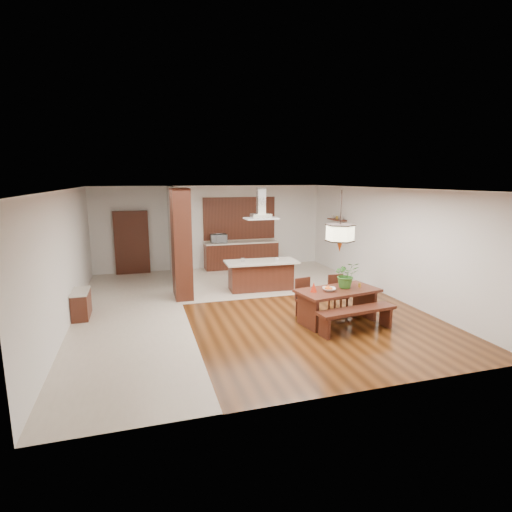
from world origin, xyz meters
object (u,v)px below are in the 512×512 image
object	(u,v)px
dining_bench	(356,320)
microwave	(219,238)
pendant_lantern	(341,221)
dining_chair_left	(307,298)
island_cup	(277,259)
dining_table	(337,298)
dining_chair_right	(338,294)
fruit_bowl	(329,289)
range_hood	(261,203)
hallway_console	(81,304)
kitchen_island	(261,275)
foliage_plant	(346,275)

from	to	relation	value
dining_bench	microwave	world-z (taller)	microwave
pendant_lantern	microwave	distance (m)	6.19
dining_chair_left	island_cup	xyz separation A→B (m)	(0.12, 2.40, 0.44)
dining_bench	pendant_lantern	distance (m)	2.10
dining_table	dining_chair_right	world-z (taller)	dining_chair_right
dining_chair_right	fruit_bowl	world-z (taller)	dining_chair_right
dining_bench	dining_chair_right	xyz separation A→B (m)	(0.24, 1.25, 0.19)
dining_chair_left	pendant_lantern	distance (m)	1.93
range_hood	hallway_console	bearing A→B (deg)	-166.88
dining_bench	fruit_bowl	xyz separation A→B (m)	(-0.35, 0.58, 0.53)
dining_chair_right	island_cup	xyz separation A→B (m)	(-0.76, 2.25, 0.45)
hallway_console	microwave	size ratio (longest dim) A/B	1.65
fruit_bowl	pendant_lantern	bearing A→B (deg)	12.67
hallway_console	dining_table	xyz separation A→B (m)	(5.48, -1.92, 0.23)
fruit_bowl	kitchen_island	world-z (taller)	kitchen_island
pendant_lantern	foliage_plant	distance (m)	1.23
dining_chair_left	microwave	world-z (taller)	microwave
range_hood	dining_bench	bearing A→B (deg)	-75.30
fruit_bowl	kitchen_island	bearing A→B (deg)	101.16
dining_bench	fruit_bowl	size ratio (longest dim) A/B	6.34
dining_chair_right	dining_table	bearing A→B (deg)	-117.35
dining_table	kitchen_island	distance (m)	3.11
kitchen_island	island_cup	bearing A→B (deg)	-14.12
hallway_console	fruit_bowl	bearing A→B (deg)	-20.65
dining_bench	range_hood	size ratio (longest dim) A/B	1.97
hallway_console	island_cup	size ratio (longest dim) A/B	8.01
range_hood	microwave	distance (m)	3.27
dining_chair_right	range_hood	world-z (taller)	range_hood
hallway_console	pendant_lantern	distance (m)	6.12
hallway_console	dining_chair_right	bearing A→B (deg)	-12.60
island_cup	microwave	world-z (taller)	microwave
dining_chair_left	pendant_lantern	bearing A→B (deg)	-50.30
foliage_plant	fruit_bowl	bearing A→B (deg)	-163.86
hallway_console	dining_chair_right	world-z (taller)	dining_chair_right
fruit_bowl	range_hood	size ratio (longest dim) A/B	0.31
dining_chair_right	dining_bench	bearing A→B (deg)	-98.61
hallway_console	dining_table	size ratio (longest dim) A/B	0.46
hallway_console	pendant_lantern	size ratio (longest dim) A/B	0.67
fruit_bowl	dining_table	bearing A→B (deg)	12.67
dining_bench	island_cup	world-z (taller)	island_cup
foliage_plant	island_cup	size ratio (longest dim) A/B	5.38
island_cup	dining_chair_left	bearing A→B (deg)	-92.90
dining_table	range_hood	size ratio (longest dim) A/B	2.13
hallway_console	kitchen_island	distance (m)	4.76
island_cup	kitchen_island	bearing A→B (deg)	163.31
island_cup	dining_table	bearing A→B (deg)	-81.81
microwave	island_cup	bearing A→B (deg)	-71.38
pendant_lantern	microwave	world-z (taller)	pendant_lantern
dining_chair_left	island_cup	bearing A→B (deg)	77.78
pendant_lantern	island_cup	size ratio (longest dim) A/B	11.92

